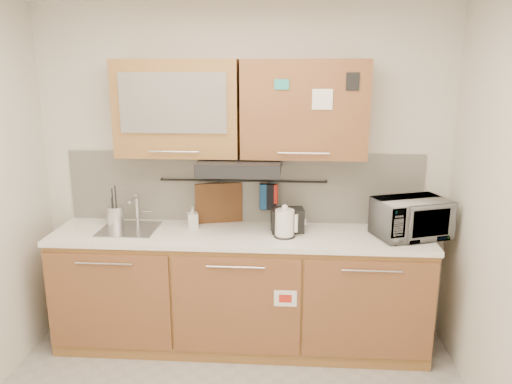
# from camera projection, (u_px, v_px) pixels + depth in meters

# --- Properties ---
(wall_back) EXTENTS (3.20, 0.00, 3.20)m
(wall_back) POSITION_uv_depth(u_px,v_px,m) (243.00, 174.00, 3.94)
(wall_back) COLOR silver
(wall_back) RESTS_ON ground
(base_cabinet) EXTENTS (2.80, 0.64, 0.88)m
(base_cabinet) POSITION_uv_depth(u_px,v_px,m) (240.00, 296.00, 3.86)
(base_cabinet) COLOR #A6743A
(base_cabinet) RESTS_ON floor
(countertop) EXTENTS (2.82, 0.62, 0.04)m
(countertop) POSITION_uv_depth(u_px,v_px,m) (240.00, 235.00, 3.74)
(countertop) COLOR white
(countertop) RESTS_ON base_cabinet
(backsplash) EXTENTS (2.80, 0.02, 0.56)m
(backsplash) POSITION_uv_depth(u_px,v_px,m) (243.00, 187.00, 3.95)
(backsplash) COLOR silver
(backsplash) RESTS_ON countertop
(upper_cabinets) EXTENTS (1.82, 0.37, 0.70)m
(upper_cabinets) POSITION_uv_depth(u_px,v_px,m) (240.00, 109.00, 3.64)
(upper_cabinets) COLOR #A6743A
(upper_cabinets) RESTS_ON wall_back
(range_hood) EXTENTS (0.60, 0.46, 0.10)m
(range_hood) POSITION_uv_depth(u_px,v_px,m) (240.00, 166.00, 3.67)
(range_hood) COLOR black
(range_hood) RESTS_ON upper_cabinets
(sink) EXTENTS (0.42, 0.40, 0.26)m
(sink) POSITION_uv_depth(u_px,v_px,m) (130.00, 229.00, 3.81)
(sink) COLOR silver
(sink) RESTS_ON countertop
(utensil_rail) EXTENTS (1.30, 0.02, 0.02)m
(utensil_rail) POSITION_uv_depth(u_px,v_px,m) (243.00, 181.00, 3.90)
(utensil_rail) COLOR black
(utensil_rail) RESTS_ON backsplash
(utensil_crock) EXTENTS (0.13, 0.13, 0.32)m
(utensil_crock) POSITION_uv_depth(u_px,v_px,m) (116.00, 216.00, 3.87)
(utensil_crock) COLOR silver
(utensil_crock) RESTS_ON countertop
(kettle) EXTENTS (0.18, 0.17, 0.24)m
(kettle) POSITION_uv_depth(u_px,v_px,m) (285.00, 224.00, 3.62)
(kettle) COLOR white
(kettle) RESTS_ON countertop
(toaster) EXTENTS (0.26, 0.18, 0.18)m
(toaster) POSITION_uv_depth(u_px,v_px,m) (287.00, 220.00, 3.73)
(toaster) COLOR black
(toaster) RESTS_ON countertop
(microwave) EXTENTS (0.60, 0.50, 0.28)m
(microwave) POSITION_uv_depth(u_px,v_px,m) (411.00, 218.00, 3.62)
(microwave) COLOR #999999
(microwave) RESTS_ON countertop
(soap_bottle) EXTENTS (0.10, 0.10, 0.17)m
(soap_bottle) POSITION_uv_depth(u_px,v_px,m) (193.00, 217.00, 3.83)
(soap_bottle) COLOR #999999
(soap_bottle) RESTS_ON countertop
(cutting_board) EXTENTS (0.37, 0.12, 0.46)m
(cutting_board) POSITION_uv_depth(u_px,v_px,m) (219.00, 211.00, 3.96)
(cutting_board) COLOR brown
(cutting_board) RESTS_ON utensil_rail
(oven_mitt) EXTENTS (0.12, 0.07, 0.20)m
(oven_mitt) POSITION_uv_depth(u_px,v_px,m) (267.00, 196.00, 3.90)
(oven_mitt) COLOR #1E508C
(oven_mitt) RESTS_ON utensil_rail
(dark_pouch) EXTENTS (0.13, 0.04, 0.21)m
(dark_pouch) POSITION_uv_depth(u_px,v_px,m) (268.00, 197.00, 3.90)
(dark_pouch) COLOR black
(dark_pouch) RESTS_ON utensil_rail
(pot_holder) EXTENTS (0.12, 0.05, 0.15)m
(pot_holder) POSITION_uv_depth(u_px,v_px,m) (270.00, 194.00, 3.89)
(pot_holder) COLOR red
(pot_holder) RESTS_ON utensil_rail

